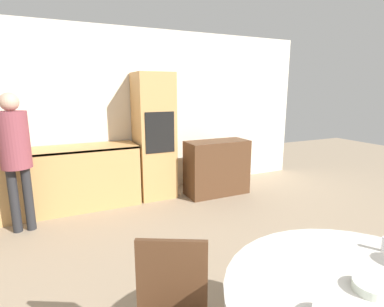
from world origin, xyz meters
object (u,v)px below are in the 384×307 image
object	(u,v)px
sideboard	(217,168)
person_standing	(15,148)
bowl_centre	(372,287)
oven_unit	(154,136)

from	to	relation	value
sideboard	person_standing	xyz separation A→B (m)	(-2.76, -0.15, 0.58)
sideboard	bowl_centre	size ratio (longest dim) A/B	5.80
oven_unit	bowl_centre	bearing A→B (deg)	-92.39
oven_unit	sideboard	world-z (taller)	oven_unit
oven_unit	sideboard	distance (m)	1.12
oven_unit	person_standing	bearing A→B (deg)	-164.36
oven_unit	bowl_centre	xyz separation A→B (m)	(-0.15, -3.66, -0.18)
oven_unit	sideboard	size ratio (longest dim) A/B	1.91
sideboard	bowl_centre	world-z (taller)	sideboard
sideboard	person_standing	bearing A→B (deg)	-176.80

